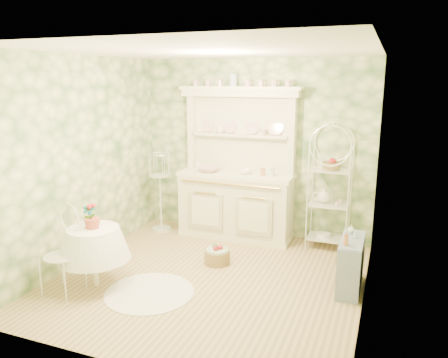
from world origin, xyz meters
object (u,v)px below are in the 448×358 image
(side_shelf, at_px, (351,266))
(cafe_chair, at_px, (62,254))
(bakers_rack, at_px, (330,183))
(floor_basket, at_px, (217,256))
(round_table, at_px, (95,255))
(birdcage_stand, at_px, (160,184))
(kitchen_dresser, at_px, (236,164))

(side_shelf, height_order, cafe_chair, cafe_chair)
(bakers_rack, height_order, floor_basket, bakers_rack)
(side_shelf, relative_size, round_table, 0.89)
(side_shelf, distance_m, birdcage_stand, 3.25)
(round_table, height_order, floor_basket, round_table)
(round_table, xyz_separation_m, cafe_chair, (-0.22, -0.29, 0.10))
(birdcage_stand, bearing_deg, bakers_rack, 4.70)
(kitchen_dresser, distance_m, side_shelf, 2.34)
(bakers_rack, xyz_separation_m, birdcage_stand, (-2.61, -0.22, -0.19))
(bakers_rack, height_order, round_table, bakers_rack)
(cafe_chair, bearing_deg, bakers_rack, 59.07)
(side_shelf, relative_size, birdcage_stand, 0.44)
(round_table, relative_size, cafe_chair, 0.80)
(bakers_rack, relative_size, round_table, 2.54)
(birdcage_stand, bearing_deg, cafe_chair, -89.63)
(round_table, xyz_separation_m, birdcage_stand, (-0.24, 1.99, 0.39))
(side_shelf, xyz_separation_m, cafe_chair, (-3.04, -1.28, 0.19))
(floor_basket, bearing_deg, side_shelf, -3.68)
(birdcage_stand, bearing_deg, side_shelf, -18.19)
(cafe_chair, distance_m, floor_basket, 1.96)
(birdcage_stand, distance_m, floor_basket, 1.74)
(cafe_chair, height_order, birdcage_stand, birdcage_stand)
(round_table, xyz_separation_m, floor_basket, (1.10, 1.10, -0.28))
(floor_basket, bearing_deg, cafe_chair, -133.49)
(bakers_rack, xyz_separation_m, side_shelf, (0.44, -1.22, -0.68))
(cafe_chair, xyz_separation_m, birdcage_stand, (-0.01, 2.29, 0.30))
(kitchen_dresser, xyz_separation_m, floor_basket, (0.12, -1.06, -1.04))
(bakers_rack, xyz_separation_m, floor_basket, (-1.27, -1.11, -0.86))
(bakers_rack, relative_size, floor_basket, 5.89)
(kitchen_dresser, xyz_separation_m, birdcage_stand, (-1.22, -0.17, -0.37))
(kitchen_dresser, xyz_separation_m, round_table, (-0.98, -2.17, -0.76))
(kitchen_dresser, relative_size, round_table, 2.99)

